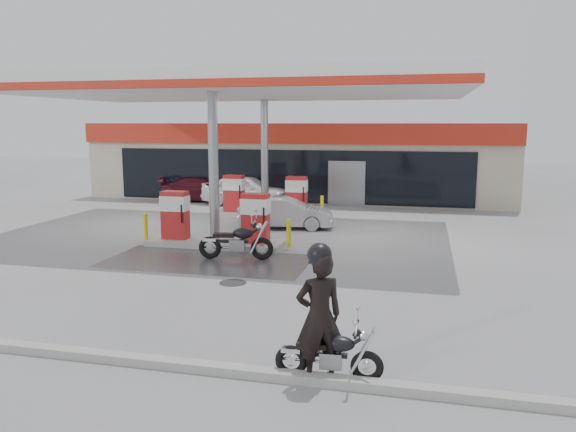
# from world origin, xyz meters

# --- Properties ---
(ground) EXTENTS (90.00, 90.00, 0.00)m
(ground) POSITION_xyz_m (0.00, 0.00, 0.00)
(ground) COLOR gray
(ground) RESTS_ON ground
(wet_patch) EXTENTS (6.00, 3.00, 0.00)m
(wet_patch) POSITION_xyz_m (0.50, 0.00, 0.00)
(wet_patch) COLOR #4C4C4F
(wet_patch) RESTS_ON ground
(drain_cover) EXTENTS (0.70, 0.70, 0.01)m
(drain_cover) POSITION_xyz_m (2.00, -2.00, 0.00)
(drain_cover) COLOR #38383A
(drain_cover) RESTS_ON ground
(kerb) EXTENTS (28.00, 0.25, 0.15)m
(kerb) POSITION_xyz_m (0.00, -7.00, 0.07)
(kerb) COLOR gray
(kerb) RESTS_ON ground
(store_building) EXTENTS (22.00, 8.22, 4.00)m
(store_building) POSITION_xyz_m (0.01, 15.94, 2.01)
(store_building) COLOR beige
(store_building) RESTS_ON ground
(canopy) EXTENTS (16.00, 10.02, 5.51)m
(canopy) POSITION_xyz_m (0.00, 5.00, 5.27)
(canopy) COLOR silver
(canopy) RESTS_ON ground
(pump_island_near) EXTENTS (5.14, 1.30, 1.78)m
(pump_island_near) POSITION_xyz_m (0.00, 2.00, 0.71)
(pump_island_near) COLOR #9E9E99
(pump_island_near) RESTS_ON ground
(pump_island_far) EXTENTS (5.14, 1.30, 1.78)m
(pump_island_far) POSITION_xyz_m (0.00, 8.00, 0.71)
(pump_island_far) COLOR #9E9E99
(pump_island_far) RESTS_ON ground
(main_motorcycle) EXTENTS (1.73, 0.66, 0.89)m
(main_motorcycle) POSITION_xyz_m (5.29, -6.79, 0.39)
(main_motorcycle) COLOR black
(main_motorcycle) RESTS_ON ground
(biker_main) EXTENTS (0.90, 0.80, 2.07)m
(biker_main) POSITION_xyz_m (5.11, -6.81, 1.03)
(biker_main) COLOR black
(biker_main) RESTS_ON ground
(parked_motorcycle) EXTENTS (2.25, 0.86, 1.16)m
(parked_motorcycle) POSITION_xyz_m (1.31, 0.41, 0.51)
(parked_motorcycle) COLOR black
(parked_motorcycle) RESTS_ON ground
(sedan_white) EXTENTS (4.49, 2.05, 1.49)m
(sedan_white) POSITION_xyz_m (-1.88, 11.20, 0.75)
(sedan_white) COLOR white
(sedan_white) RESTS_ON ground
(attendant) EXTENTS (0.73, 0.90, 1.71)m
(attendant) POSITION_xyz_m (-1.88, 9.00, 0.86)
(attendant) COLOR #5C5C61
(attendant) RESTS_ON ground
(hatchback_silver) EXTENTS (3.77, 1.79, 1.19)m
(hatchback_silver) POSITION_xyz_m (1.52, 5.60, 0.60)
(hatchback_silver) COLOR #94969B
(hatchback_silver) RESTS_ON ground
(parked_car_left) EXTENTS (4.64, 2.81, 1.26)m
(parked_car_left) POSITION_xyz_m (-4.50, 12.00, 0.63)
(parked_car_left) COLOR #450F1B
(parked_car_left) RESTS_ON ground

